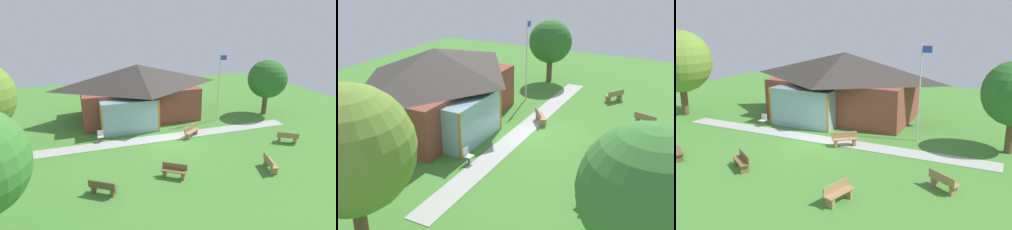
% 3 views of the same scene
% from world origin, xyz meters
% --- Properties ---
extents(ground_plane, '(44.00, 44.00, 0.00)m').
position_xyz_m(ground_plane, '(0.00, 0.00, 0.00)').
color(ground_plane, '#478433').
extents(pavilion, '(11.10, 7.86, 4.85)m').
position_xyz_m(pavilion, '(-1.14, 6.29, 2.52)').
color(pavilion, brown).
rests_on(pavilion, ground_plane).
extents(footpath, '(20.77, 1.31, 0.03)m').
position_xyz_m(footpath, '(0.00, 0.79, 0.01)').
color(footpath, '#ADADA8').
rests_on(footpath, ground_plane).
extents(flagpole, '(0.64, 0.08, 5.94)m').
position_xyz_m(flagpole, '(5.42, 3.09, 3.26)').
color(flagpole, silver).
rests_on(flagpole, ground_plane).
extents(bench_front_right, '(0.86, 1.56, 0.84)m').
position_xyz_m(bench_front_right, '(4.33, -5.83, 0.40)').
color(bench_front_right, '#9E7A51').
rests_on(bench_front_right, ground_plane).
extents(bench_front_left, '(1.50, 1.19, 0.84)m').
position_xyz_m(bench_front_left, '(-5.66, -5.23, 0.40)').
color(bench_front_left, brown).
rests_on(bench_front_left, ground_plane).
extents(bench_front_center, '(1.49, 1.21, 0.84)m').
position_xyz_m(bench_front_center, '(-1.54, -4.82, 0.40)').
color(bench_front_center, brown).
rests_on(bench_front_center, ground_plane).
extents(bench_rear_near_path, '(1.48, 1.23, 0.84)m').
position_xyz_m(bench_rear_near_path, '(1.73, 0.38, 0.40)').
color(bench_rear_near_path, '#9E7A51').
rests_on(bench_rear_near_path, ground_plane).
extents(bench_lawn_far_right, '(1.49, 1.20, 0.84)m').
position_xyz_m(bench_lawn_far_right, '(8.06, -2.94, 0.40)').
color(bench_lawn_far_right, '#9E7A51').
rests_on(bench_lawn_far_right, ground_plane).
extents(patio_chair_west, '(0.47, 0.47, 0.86)m').
position_xyz_m(patio_chair_west, '(-5.08, 1.62, 0.42)').
color(patio_chair_west, beige).
rests_on(patio_chair_west, ground_plane).
extents(tree_east_hedge, '(3.56, 3.56, 5.17)m').
position_xyz_m(tree_east_hedge, '(10.52, 3.28, 3.37)').
color(tree_east_hedge, brown).
rests_on(tree_east_hedge, ground_plane).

